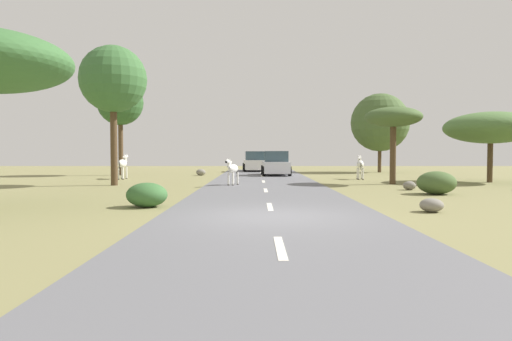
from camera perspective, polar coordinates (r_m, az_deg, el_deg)
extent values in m
plane|color=olive|center=(12.10, 1.91, -5.87)|extent=(90.00, 90.00, 0.00)
cube|color=slate|center=(12.09, 1.88, -5.75)|extent=(6.00, 64.00, 0.05)
cube|color=silver|center=(8.15, 2.88, -9.49)|extent=(0.16, 2.00, 0.01)
cube|color=silver|center=(14.07, 1.59, -4.50)|extent=(0.16, 2.00, 0.01)
cube|color=silver|center=(20.04, 1.08, -2.47)|extent=(0.16, 2.00, 0.01)
cube|color=silver|center=(26.02, 0.80, -1.37)|extent=(0.16, 2.00, 0.01)
cube|color=silver|center=(32.01, 0.62, -0.69)|extent=(0.16, 2.00, 0.01)
cube|color=silver|center=(38.01, 0.51, -0.22)|extent=(0.16, 2.00, 0.01)
ellipsoid|color=silver|center=(23.34, -2.99, 0.24)|extent=(0.68, 1.01, 0.45)
cylinder|color=silver|center=(23.13, -3.56, -1.05)|extent=(0.12, 0.12, 0.64)
cylinder|color=#28231E|center=(23.15, -3.56, -1.79)|extent=(0.14, 0.14, 0.04)
cylinder|color=silver|center=(23.03, -3.02, -1.06)|extent=(0.12, 0.12, 0.64)
cylinder|color=#28231E|center=(23.05, -3.01, -1.81)|extent=(0.14, 0.14, 0.04)
cylinder|color=silver|center=(23.69, -2.95, -0.97)|extent=(0.12, 0.12, 0.64)
cylinder|color=#28231E|center=(23.71, -2.95, -1.69)|extent=(0.14, 0.14, 0.04)
cylinder|color=silver|center=(23.60, -2.42, -0.98)|extent=(0.12, 0.12, 0.64)
cylinder|color=#28231E|center=(23.62, -2.42, -1.71)|extent=(0.14, 0.14, 0.04)
cylinder|color=silver|center=(22.92, -3.44, 0.77)|extent=(0.28, 0.38, 0.38)
cube|color=black|center=(22.91, -3.44, 0.96)|extent=(0.14, 0.30, 0.26)
ellipsoid|color=silver|center=(22.71, -3.67, 1.11)|extent=(0.31, 0.45, 0.21)
ellipsoid|color=black|center=(22.56, -3.84, 1.06)|extent=(0.16, 0.18, 0.12)
cone|color=silver|center=(22.83, -3.70, 1.38)|extent=(0.10, 0.10, 0.12)
cone|color=silver|center=(22.78, -3.42, 1.37)|extent=(0.10, 0.10, 0.12)
cylinder|color=black|center=(23.77, -2.53, 0.07)|extent=(0.08, 0.14, 0.38)
ellipsoid|color=silver|center=(30.40, -16.35, 0.83)|extent=(0.48, 1.14, 0.53)
cylinder|color=silver|center=(30.73, -15.87, -0.28)|extent=(0.12, 0.12, 0.77)
cylinder|color=#28231E|center=(30.74, -15.87, -0.95)|extent=(0.13, 0.13, 0.05)
cylinder|color=silver|center=(30.81, -16.38, -0.28)|extent=(0.12, 0.12, 0.77)
cylinder|color=#28231E|center=(30.83, -16.37, -0.95)|extent=(0.13, 0.13, 0.05)
cylinder|color=silver|center=(30.03, -16.30, -0.35)|extent=(0.12, 0.12, 0.77)
cylinder|color=#28231E|center=(30.05, -16.29, -1.03)|extent=(0.13, 0.13, 0.05)
cylinder|color=silver|center=(30.12, -16.81, -0.35)|extent=(0.12, 0.12, 0.77)
cylinder|color=#28231E|center=(30.13, -16.81, -1.02)|extent=(0.13, 0.13, 0.05)
cylinder|color=silver|center=(30.91, -16.05, 1.37)|extent=(0.22, 0.41, 0.45)
cube|color=black|center=(30.91, -16.05, 1.54)|extent=(0.05, 0.37, 0.31)
ellipsoid|color=silver|center=(31.16, -15.91, 1.68)|extent=(0.22, 0.50, 0.25)
ellipsoid|color=black|center=(31.35, -15.80, 1.65)|extent=(0.15, 0.18, 0.15)
cone|color=silver|center=(31.02, -15.85, 1.91)|extent=(0.09, 0.09, 0.14)
cone|color=silver|center=(31.06, -16.10, 1.90)|extent=(0.09, 0.09, 0.14)
cylinder|color=black|center=(29.87, -16.68, 0.61)|extent=(0.05, 0.16, 0.45)
ellipsoid|color=silver|center=(29.62, 12.65, 0.75)|extent=(0.57, 1.12, 0.51)
cylinder|color=silver|center=(30.01, 12.84, -0.35)|extent=(0.12, 0.12, 0.73)
cylinder|color=#28231E|center=(30.02, 12.84, -1.00)|extent=(0.14, 0.14, 0.05)
cylinder|color=silver|center=(29.98, 12.32, -0.34)|extent=(0.12, 0.12, 0.73)
cylinder|color=#28231E|center=(30.00, 12.32, -1.00)|extent=(0.14, 0.14, 0.05)
cylinder|color=silver|center=(29.31, 12.97, -0.41)|extent=(0.12, 0.12, 0.73)
cylinder|color=#28231E|center=(29.33, 12.96, -1.08)|extent=(0.14, 0.14, 0.05)
cylinder|color=silver|center=(29.28, 12.43, -0.41)|extent=(0.12, 0.12, 0.73)
cylinder|color=#28231E|center=(29.30, 12.43, -1.07)|extent=(0.14, 0.14, 0.05)
cylinder|color=silver|center=(30.13, 12.57, 1.27)|extent=(0.25, 0.41, 0.43)
cube|color=black|center=(30.13, 12.57, 1.44)|extent=(0.09, 0.36, 0.30)
ellipsoid|color=silver|center=(30.38, 12.53, 1.58)|extent=(0.26, 0.49, 0.23)
ellipsoid|color=black|center=(30.57, 12.50, 1.55)|extent=(0.16, 0.18, 0.14)
cone|color=silver|center=(30.27, 12.68, 1.80)|extent=(0.10, 0.10, 0.14)
cone|color=silver|center=(30.26, 12.42, 1.80)|extent=(0.10, 0.10, 0.14)
cylinder|color=black|center=(29.09, 12.74, 0.53)|extent=(0.06, 0.16, 0.43)
cube|color=silver|center=(33.34, 2.31, 0.42)|extent=(1.88, 4.23, 0.80)
cube|color=#334751|center=(33.12, 2.34, 1.76)|extent=(1.68, 2.23, 0.76)
cube|color=black|center=(35.50, 2.10, 0.09)|extent=(1.71, 0.19, 0.24)
cylinder|color=black|center=(34.76, 3.66, 0.10)|extent=(0.23, 0.68, 0.68)
cylinder|color=black|center=(34.65, 0.69, 0.10)|extent=(0.23, 0.68, 0.68)
cylinder|color=black|center=(32.07, 4.06, -0.09)|extent=(0.23, 0.68, 0.68)
cylinder|color=black|center=(31.96, 0.85, -0.09)|extent=(0.23, 0.68, 0.68)
cube|color=white|center=(40.40, -0.31, 0.75)|extent=(2.03, 4.29, 0.80)
cube|color=#334751|center=(40.19, -0.29, 1.85)|extent=(1.76, 2.29, 0.76)
cube|color=black|center=(42.57, -0.46, 0.46)|extent=(1.72, 0.25, 0.24)
cylinder|color=black|center=(41.81, 0.83, 0.47)|extent=(0.26, 0.69, 0.68)
cylinder|color=black|center=(41.72, -1.64, 0.47)|extent=(0.26, 0.69, 0.68)
cylinder|color=black|center=(39.12, 1.11, 0.35)|extent=(0.26, 0.69, 0.68)
cylinder|color=black|center=(39.02, -1.53, 0.34)|extent=(0.26, 0.69, 0.68)
cylinder|color=#4C3823|center=(40.43, 14.93, 1.39)|extent=(0.30, 0.30, 2.27)
sphere|color=#425B2D|center=(40.51, 14.97, 5.76)|extent=(4.90, 4.90, 4.90)
cylinder|color=#4C3823|center=(25.55, 16.46, 1.78)|extent=(0.32, 0.32, 3.06)
ellipsoid|color=#425B2D|center=(25.62, 16.51, 6.38)|extent=(3.01, 3.01, 1.05)
cylinder|color=#4C3823|center=(35.52, -16.53, 2.69)|extent=(0.35, 0.35, 4.04)
sphere|color=#2D5628|center=(35.71, -16.59, 8.10)|extent=(3.36, 3.36, 3.36)
cylinder|color=#4C3823|center=(24.82, -17.32, 2.95)|extent=(0.35, 0.35, 4.09)
sphere|color=#386633|center=(25.10, -17.41, 10.76)|extent=(3.41, 3.41, 3.41)
cylinder|color=#4C3823|center=(29.29, 26.86, 0.84)|extent=(0.30, 0.30, 2.20)
ellipsoid|color=#4C7038|center=(29.31, 26.93, 4.74)|extent=(5.11, 5.11, 1.79)
ellipsoid|color=#425B2D|center=(20.10, 21.32, -1.42)|extent=(1.57, 1.41, 0.94)
ellipsoid|color=#386633|center=(14.76, -13.49, -2.96)|extent=(1.28, 1.15, 0.77)
ellipsoid|color=gray|center=(34.03, -6.97, -0.22)|extent=(0.69, 0.59, 0.48)
ellipsoid|color=gray|center=(14.12, 20.78, -4.03)|extent=(0.67, 0.65, 0.40)
ellipsoid|color=gray|center=(21.98, 18.33, -1.78)|extent=(0.58, 0.49, 0.40)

